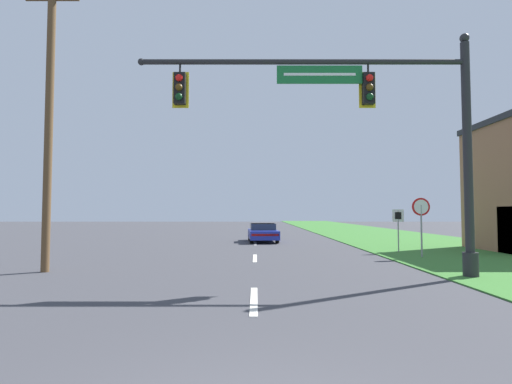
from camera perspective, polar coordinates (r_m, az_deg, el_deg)
name	(u,v)px	position (r m, az deg, el deg)	size (l,w,h in m)	color
grass_verge_right	(384,236)	(34.51, 17.83, -5.95)	(10.00, 110.00, 0.04)	#38752D
road_center_line	(256,243)	(24.91, -0.01, -7.35)	(0.16, 34.80, 0.01)	silver
signal_mast	(382,126)	(12.73, 17.55, 8.94)	(10.16, 0.47, 7.33)	#232326
car_ahead	(263,232)	(26.33, 1.07, -5.80)	(2.04, 4.29, 1.19)	black
stop_sign	(422,214)	(18.36, 22.61, -2.89)	(0.76, 0.07, 2.50)	gray
route_sign_post	(399,221)	(20.38, 19.73, -3.88)	(0.55, 0.06, 2.03)	gray
utility_pole_near	(50,115)	(15.04, -27.36, 9.79)	(1.80, 0.26, 9.99)	brown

